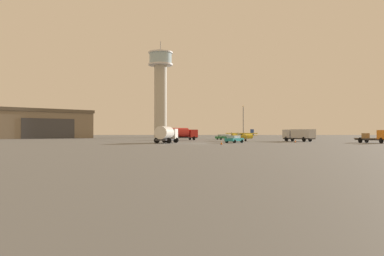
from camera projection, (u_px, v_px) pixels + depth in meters
ground_plane at (200, 144)px, 65.66m from camera, size 400.00×400.00×0.00m
control_tower at (160, 85)px, 143.36m from camera, size 9.15×9.15×36.21m
hangar at (39, 124)px, 123.10m from camera, size 34.58×33.75×9.23m
airplane_yellow at (242, 136)px, 82.63m from camera, size 6.81×8.06×2.63m
truck_fuel_tanker_red at (182, 133)px, 94.05m from camera, size 7.49×5.40×3.04m
truck_fuel_tanker_white at (166, 134)px, 69.13m from camera, size 4.24×7.06×3.04m
truck_box_silver at (299, 134)px, 81.11m from camera, size 6.10×6.97×2.59m
truck_flatbed_orange at (378, 137)px, 68.79m from camera, size 5.30×6.47×2.37m
car_teal at (234, 139)px, 70.36m from camera, size 3.85×4.54×1.37m
car_green at (224, 137)px, 100.29m from camera, size 4.66×3.63×1.37m
light_post_west at (243, 119)px, 107.48m from camera, size 0.44×0.44×9.59m
traffic_cone_near_left at (221, 143)px, 60.57m from camera, size 0.36×0.36×0.67m
traffic_cone_near_right at (295, 141)px, 73.13m from camera, size 0.36×0.36×0.59m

